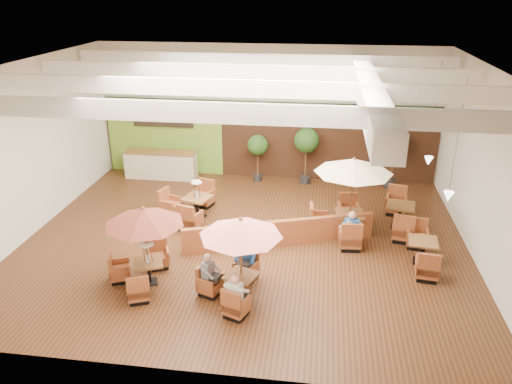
% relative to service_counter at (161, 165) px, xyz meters
% --- Properties ---
extents(room, '(14.04, 14.00, 5.52)m').
position_rel_service_counter_xyz_m(room, '(4.65, -3.88, 3.05)').
color(room, '#381E0F').
rests_on(room, ground).
extents(service_counter, '(3.00, 0.75, 1.18)m').
position_rel_service_counter_xyz_m(service_counter, '(0.00, 0.00, 0.00)').
color(service_counter, beige).
rests_on(service_counter, ground).
extents(booth_divider, '(5.85, 2.23, 0.85)m').
position_rel_service_counter_xyz_m(booth_divider, '(5.55, -5.26, -0.16)').
color(booth_divider, brown).
rests_on(booth_divider, ground).
extents(table_0, '(2.27, 2.41, 2.32)m').
position_rel_service_counter_xyz_m(table_0, '(2.14, -7.91, 1.08)').
color(table_0, brown).
rests_on(table_0, ground).
extents(table_1, '(2.27, 2.40, 2.32)m').
position_rel_service_counter_xyz_m(table_1, '(4.76, -8.22, 1.10)').
color(table_1, brown).
rests_on(table_1, ground).
extents(table_2, '(2.57, 2.66, 2.69)m').
position_rel_service_counter_xyz_m(table_2, '(7.67, -4.21, 1.35)').
color(table_2, brown).
rests_on(table_2, ground).
extents(table_3, '(1.93, 2.76, 1.56)m').
position_rel_service_counter_xyz_m(table_3, '(2.22, -3.61, -0.13)').
color(table_3, brown).
rests_on(table_3, ground).
extents(table_4, '(0.92, 2.51, 0.92)m').
position_rel_service_counter_xyz_m(table_4, '(9.80, -5.73, -0.23)').
color(table_4, brown).
rests_on(table_4, ground).
extents(table_5, '(1.06, 2.82, 1.02)m').
position_rel_service_counter_xyz_m(table_5, '(9.44, -3.40, -0.19)').
color(table_5, brown).
rests_on(table_5, ground).
extents(topiary_0, '(0.85, 0.85, 1.98)m').
position_rel_service_counter_xyz_m(topiary_0, '(4.11, 0.20, 0.90)').
color(topiary_0, black).
rests_on(topiary_0, ground).
extents(topiary_1, '(1.01, 1.01, 2.35)m').
position_rel_service_counter_xyz_m(topiary_1, '(6.09, 0.20, 1.17)').
color(topiary_1, black).
rests_on(topiary_1, ground).
extents(topiary_2, '(1.05, 1.05, 2.43)m').
position_rel_service_counter_xyz_m(topiary_2, '(9.52, 0.20, 1.23)').
color(topiary_2, black).
rests_on(topiary_2, ground).
extents(diner_0, '(0.43, 0.39, 0.77)m').
position_rel_service_counter_xyz_m(diner_0, '(4.81, -9.06, 0.17)').
color(diner_0, silver).
rests_on(diner_0, ground).
extents(diner_1, '(0.43, 0.38, 0.82)m').
position_rel_service_counter_xyz_m(diner_1, '(4.81, -7.37, 0.18)').
color(diner_1, '#235198').
rests_on(diner_1, ground).
extents(diner_2, '(0.37, 0.41, 0.75)m').
position_rel_service_counter_xyz_m(diner_2, '(3.97, -8.22, 0.16)').
color(diner_2, slate).
rests_on(diner_2, ground).
extents(diner_3, '(0.42, 0.33, 0.84)m').
position_rel_service_counter_xyz_m(diner_3, '(7.73, -5.20, 0.19)').
color(diner_3, '#235198').
rests_on(diner_3, ground).
extents(diner_4, '(0.44, 0.38, 0.82)m').
position_rel_service_counter_xyz_m(diner_4, '(7.73, -5.20, 0.18)').
color(diner_4, silver).
rests_on(diner_4, ground).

